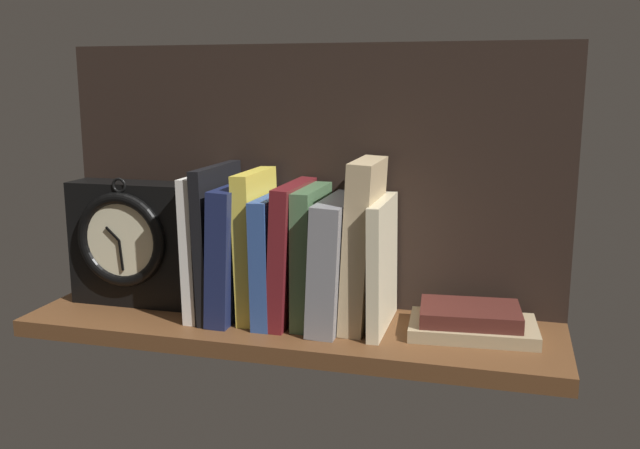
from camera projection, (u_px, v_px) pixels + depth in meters
ground_plane at (290, 329)px, 106.20cm from camera, size 81.25×22.14×2.50cm
back_panel at (308, 177)px, 111.68cm from camera, size 81.25×1.20×41.39cm
book_white_catcher at (207, 243)px, 108.67cm from camera, size 2.31×15.28×21.86cm
book_black_skeptic at (220, 240)px, 107.98cm from camera, size 2.39×16.14×23.19cm
book_navy_bierce at (237, 250)px, 107.53cm from camera, size 4.28×16.70×20.43cm
book_yellow_seinlanguage at (257, 244)px, 106.47cm from camera, size 3.12×13.16×22.55cm
book_blue_modern at (275, 257)px, 106.07cm from camera, size 2.92×15.60×19.02cm
book_maroon_dawkins at (293, 252)px, 105.13cm from camera, size 3.56×15.51×20.97cm
book_green_romantic at (311, 255)px, 104.43cm from camera, size 2.84×13.58×20.36cm
book_gray_chess at (336, 261)px, 103.61cm from camera, size 5.01×16.93×19.04cm
book_tan_shortstories at (363, 244)px, 101.95cm from camera, size 4.67×13.14×24.82cm
book_cream_twain at (383, 264)px, 101.77cm from camera, size 2.07×15.77×19.05cm
framed_clock at (131, 242)px, 112.55cm from camera, size 19.89×7.66×21.06cm
book_stack_side at (471, 322)px, 100.21cm from camera, size 18.75×12.41×4.01cm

